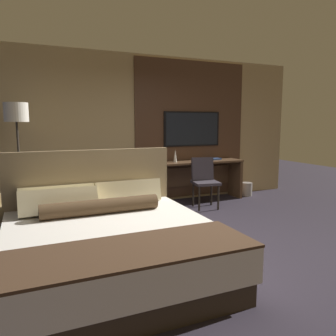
{
  "coord_description": "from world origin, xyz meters",
  "views": [
    {
      "loc": [
        -1.81,
        -3.34,
        1.54
      ],
      "look_at": [
        0.1,
        1.04,
        0.88
      ],
      "focal_mm": 35.0,
      "sensor_mm": 36.0,
      "label": 1
    }
  ],
  "objects": [
    {
      "name": "ground_plane",
      "position": [
        0.0,
        0.0,
        0.0
      ],
      "size": [
        16.0,
        16.0,
        0.0
      ],
      "primitive_type": "plane",
      "color": "#28232D"
    },
    {
      "name": "wall_back_tv_panel",
      "position": [
        0.18,
        2.59,
        1.4
      ],
      "size": [
        7.2,
        0.09,
        2.8
      ],
      "color": "tan",
      "rests_on": "ground_plane"
    },
    {
      "name": "bed",
      "position": [
        -1.08,
        -0.16,
        0.32
      ],
      "size": [
        2.05,
        2.12,
        1.21
      ],
      "color": "#33281E",
      "rests_on": "ground_plane"
    },
    {
      "name": "desk",
      "position": [
        1.28,
        2.33,
        0.54
      ],
      "size": [
        1.88,
        0.48,
        0.79
      ],
      "color": "brown",
      "rests_on": "ground_plane"
    },
    {
      "name": "tv",
      "position": [
        1.28,
        2.52,
        1.42
      ],
      "size": [
        1.22,
        0.04,
        0.69
      ],
      "color": "black"
    },
    {
      "name": "desk_chair",
      "position": [
        1.15,
        1.8,
        0.55
      ],
      "size": [
        0.51,
        0.51,
        0.91
      ],
      "rotation": [
        0.0,
        0.0,
        -0.17
      ],
      "color": "#38333D",
      "rests_on": "ground_plane"
    },
    {
      "name": "armchair_by_window",
      "position": [
        -2.12,
        1.21,
        0.27
      ],
      "size": [
        1.15,
        1.17,
        0.8
      ],
      "rotation": [
        0.0,
        0.0,
        2.09
      ],
      "color": "olive",
      "rests_on": "ground_plane"
    },
    {
      "name": "floor_lamp",
      "position": [
        -1.91,
        1.99,
        1.54
      ],
      "size": [
        0.34,
        0.34,
        1.83
      ],
      "color": "#282623",
      "rests_on": "ground_plane"
    },
    {
      "name": "vase_tall",
      "position": [
        0.81,
        2.32,
        0.91
      ],
      "size": [
        0.07,
        0.07,
        0.24
      ],
      "color": "silver",
      "rests_on": "desk"
    },
    {
      "name": "book",
      "position": [
        1.73,
        2.35,
        0.81
      ],
      "size": [
        0.25,
        0.19,
        0.03
      ],
      "color": "navy",
      "rests_on": "desk"
    },
    {
      "name": "waste_bin",
      "position": [
        2.46,
        2.25,
        0.14
      ],
      "size": [
        0.22,
        0.22,
        0.28
      ],
      "color": "gray",
      "rests_on": "ground_plane"
    }
  ]
}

